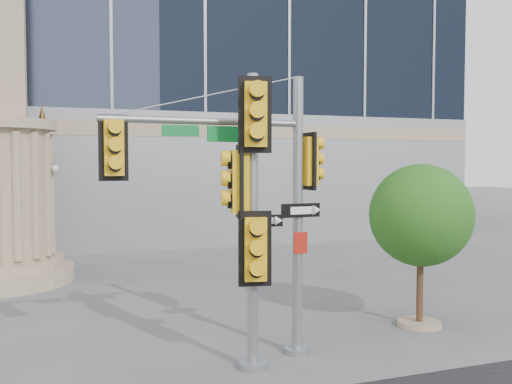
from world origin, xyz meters
name	(u,v)px	position (x,y,z in m)	size (l,w,h in m)	color
ground	(291,350)	(0.00, 0.00, 0.00)	(120.00, 120.00, 0.00)	#545456
main_signal_pole	(251,184)	(-0.95, -0.27, 3.38)	(4.24, 0.58, 5.45)	slate
secondary_signal_pole	(251,198)	(-1.16, -0.83, 3.16)	(0.93, 0.80, 5.39)	slate
street_tree	(422,219)	(3.53, 0.55, 2.48)	(2.42, 2.36, 3.77)	gray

